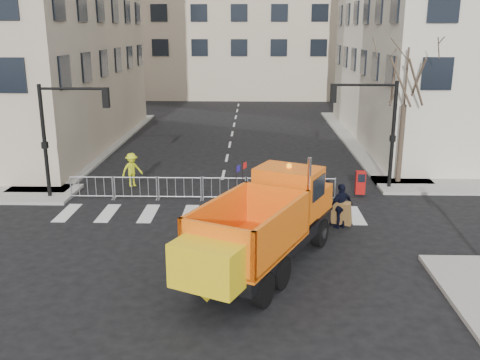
{
  "coord_description": "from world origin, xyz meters",
  "views": [
    {
      "loc": [
        1.69,
        -16.47,
        7.8
      ],
      "look_at": [
        1.18,
        2.5,
        2.41
      ],
      "focal_mm": 40.0,
      "sensor_mm": 36.0,
      "label": 1
    }
  ],
  "objects_px": {
    "cop_a": "(297,207)",
    "newspaper_box": "(360,183)",
    "cop_b": "(323,202)",
    "plow_truck": "(264,223)",
    "worker": "(132,170)",
    "cop_c": "(341,206)"
  },
  "relations": [
    {
      "from": "worker",
      "to": "plow_truck",
      "type": "bearing_deg",
      "value": -92.77
    },
    {
      "from": "plow_truck",
      "to": "cop_c",
      "type": "xyz_separation_m",
      "value": [
        3.16,
        3.95,
        -0.7
      ]
    },
    {
      "from": "newspaper_box",
      "to": "cop_a",
      "type": "bearing_deg",
      "value": -122.38
    },
    {
      "from": "cop_b",
      "to": "plow_truck",
      "type": "bearing_deg",
      "value": 59.19
    },
    {
      "from": "cop_b",
      "to": "newspaper_box",
      "type": "xyz_separation_m",
      "value": [
        2.25,
        3.81,
        -0.25
      ]
    },
    {
      "from": "cop_b",
      "to": "newspaper_box",
      "type": "height_order",
      "value": "cop_b"
    },
    {
      "from": "cop_a",
      "to": "worker",
      "type": "distance_m",
      "value": 9.6
    },
    {
      "from": "newspaper_box",
      "to": "cop_b",
      "type": "bearing_deg",
      "value": -116.71
    },
    {
      "from": "cop_a",
      "to": "cop_c",
      "type": "bearing_deg",
      "value": 149.96
    },
    {
      "from": "cop_c",
      "to": "cop_a",
      "type": "bearing_deg",
      "value": -18.28
    },
    {
      "from": "worker",
      "to": "newspaper_box",
      "type": "height_order",
      "value": "worker"
    },
    {
      "from": "cop_c",
      "to": "worker",
      "type": "distance_m",
      "value": 10.93
    },
    {
      "from": "cop_b",
      "to": "cop_c",
      "type": "xyz_separation_m",
      "value": [
        0.67,
        -0.43,
        -0.02
      ]
    },
    {
      "from": "plow_truck",
      "to": "cop_a",
      "type": "distance_m",
      "value": 3.89
    },
    {
      "from": "plow_truck",
      "to": "worker",
      "type": "relative_size",
      "value": 5.65
    },
    {
      "from": "worker",
      "to": "cop_a",
      "type": "bearing_deg",
      "value": -73.35
    },
    {
      "from": "cop_b",
      "to": "cop_c",
      "type": "distance_m",
      "value": 0.8
    },
    {
      "from": "worker",
      "to": "cop_c",
      "type": "bearing_deg",
      "value": -66.38
    },
    {
      "from": "cop_a",
      "to": "cop_b",
      "type": "bearing_deg",
      "value": 173.89
    },
    {
      "from": "plow_truck",
      "to": "newspaper_box",
      "type": "bearing_deg",
      "value": -4.49
    },
    {
      "from": "cop_a",
      "to": "newspaper_box",
      "type": "height_order",
      "value": "cop_a"
    },
    {
      "from": "cop_a",
      "to": "newspaper_box",
      "type": "relative_size",
      "value": 1.82
    }
  ]
}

